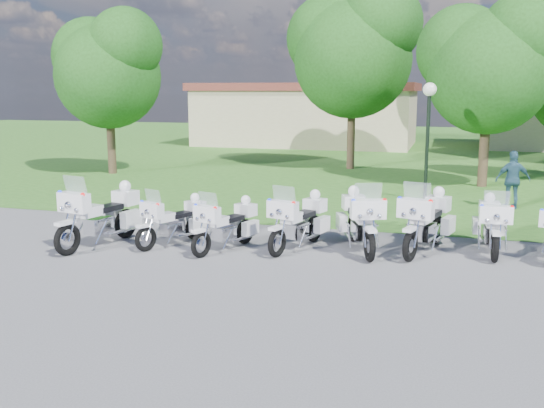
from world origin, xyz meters
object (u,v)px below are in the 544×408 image
(motorcycle_0, at_px, (102,214))
(motorcycle_4, at_px, (360,220))
(motorcycle_2, at_px, (228,224))
(motorcycle_1, at_px, (175,220))
(bystander_c, at_px, (513,180))
(motorcycle_3, at_px, (300,220))
(motorcycle_5, at_px, (427,221))
(lamp_post, at_px, (429,112))
(motorcycle_6, at_px, (492,224))

(motorcycle_0, relative_size, motorcycle_4, 1.09)
(motorcycle_2, distance_m, motorcycle_4, 3.06)
(motorcycle_0, xyz_separation_m, motorcycle_1, (1.63, 0.54, -0.15))
(motorcycle_0, height_order, bystander_c, bystander_c)
(motorcycle_2, xyz_separation_m, motorcycle_4, (2.93, 0.87, 0.10))
(motorcycle_3, distance_m, motorcycle_5, 2.91)
(motorcycle_1, distance_m, motorcycle_4, 4.38)
(motorcycle_2, bearing_deg, motorcycle_5, -145.08)
(motorcycle_2, xyz_separation_m, motorcycle_5, (4.42, 1.16, 0.11))
(motorcycle_1, relative_size, bystander_c, 1.09)
(motorcycle_5, bearing_deg, motorcycle_2, 30.79)
(motorcycle_0, distance_m, lamp_post, 11.09)
(motorcycle_4, distance_m, motorcycle_6, 2.99)
(motorcycle_5, relative_size, bystander_c, 1.37)
(motorcycle_5, distance_m, motorcycle_6, 1.47)
(motorcycle_2, bearing_deg, motorcycle_0, 28.67)
(motorcycle_2, bearing_deg, lamp_post, -97.61)
(motorcycle_0, height_order, motorcycle_4, motorcycle_0)
(motorcycle_3, xyz_separation_m, motorcycle_5, (2.86, 0.55, 0.06))
(motorcycle_1, bearing_deg, motorcycle_2, -159.92)
(motorcycle_5, bearing_deg, lamp_post, -71.18)
(lamp_post, xyz_separation_m, bystander_c, (2.65, -0.66, -2.05))
(motorcycle_5, xyz_separation_m, bystander_c, (2.33, 5.95, 0.19))
(motorcycle_2, bearing_deg, motorcycle_6, -144.94)
(motorcycle_1, distance_m, motorcycle_6, 7.36)
(motorcycle_0, bearing_deg, motorcycle_5, -155.31)
(motorcycle_3, distance_m, bystander_c, 8.32)
(motorcycle_0, distance_m, bystander_c, 12.34)
(motorcycle_1, xyz_separation_m, bystander_c, (8.13, 7.02, 0.31))
(motorcycle_1, xyz_separation_m, motorcycle_6, (7.21, 1.45, 0.05))
(motorcycle_6, bearing_deg, motorcycle_3, 10.22)
(motorcycle_0, relative_size, lamp_post, 0.67)
(lamp_post, bearing_deg, motorcycle_2, -117.80)
(motorcycle_6, bearing_deg, motorcycle_4, 10.95)
(motorcycle_1, relative_size, lamp_post, 0.51)
(motorcycle_3, distance_m, motorcycle_6, 4.38)
(motorcycle_5, bearing_deg, motorcycle_0, 28.29)
(motorcycle_0, distance_m, motorcycle_6, 9.06)
(motorcycle_1, distance_m, bystander_c, 10.74)
(lamp_post, relative_size, bystander_c, 2.16)
(motorcycle_5, distance_m, lamp_post, 6.99)
(motorcycle_6, bearing_deg, lamp_post, -76.62)
(motorcycle_4, relative_size, lamp_post, 0.61)
(motorcycle_0, xyz_separation_m, motorcycle_2, (3.00, 0.45, -0.14))
(lamp_post, bearing_deg, bystander_c, -14.05)
(motorcycle_1, bearing_deg, motorcycle_5, -145.53)
(lamp_post, bearing_deg, motorcycle_4, -99.63)
(motorcycle_3, bearing_deg, motorcycle_4, -152.60)
(motorcycle_6, bearing_deg, motorcycle_5, 13.10)
(lamp_post, bearing_deg, motorcycle_0, -130.82)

